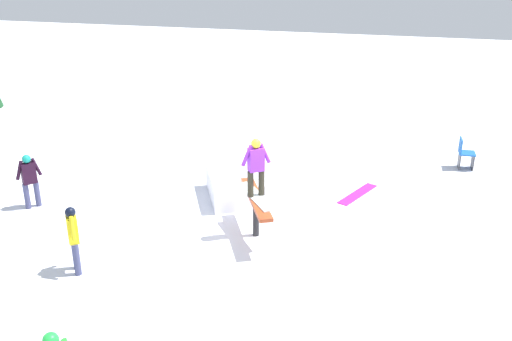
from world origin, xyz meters
TOP-DOWN VIEW (x-y plane):
  - ground_plane at (0.00, 0.00)m, footprint 60.00×60.00m
  - rail_feature at (0.00, 0.00)m, footprint 2.05×1.21m
  - snow_kicker_ramp at (-1.83, -0.91)m, footprint 2.28×2.14m
  - main_rider_on_rail at (0.00, 0.00)m, footprint 1.41×1.16m
  - bystander_black at (0.02, -5.55)m, footprint 0.52×0.44m
  - bystander_yellow at (2.32, -2.96)m, footprint 0.50×0.40m
  - loose_snowboard_magenta at (-2.76, 1.92)m, footprint 1.54×0.88m
  - folding_chair at (-5.36, 4.62)m, footprint 0.47×0.47m

SIDE VIEW (x-z plane):
  - ground_plane at x=0.00m, z-range 0.00..0.00m
  - loose_snowboard_magenta at x=-2.76m, z-range 0.00..0.02m
  - snow_kicker_ramp at x=-1.83m, z-range 0.00..0.64m
  - folding_chair at x=-5.36m, z-range -0.03..0.85m
  - bystander_black at x=0.02m, z-range 0.08..1.42m
  - rail_feature at x=0.00m, z-range 0.30..1.22m
  - bystander_yellow at x=2.32m, z-range 0.08..1.45m
  - main_rider_on_rail at x=0.00m, z-range 0.89..2.19m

